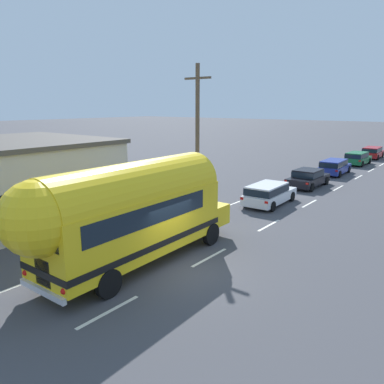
# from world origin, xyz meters

# --- Properties ---
(ground_plane) EXTENTS (300.00, 300.00, 0.00)m
(ground_plane) POSITION_xyz_m (0.00, 0.00, 0.00)
(ground_plane) COLOR #424247
(lane_markings) EXTENTS (4.01, 80.00, 0.01)m
(lane_markings) POSITION_xyz_m (-2.73, 12.97, 0.00)
(lane_markings) COLOR silver
(lane_markings) RESTS_ON ground
(utility_pole) EXTENTS (1.80, 0.24, 8.50)m
(utility_pole) POSITION_xyz_m (-4.75, 6.99, 4.42)
(utility_pole) COLOR brown
(utility_pole) RESTS_ON ground
(painted_bus) EXTENTS (2.76, 10.60, 4.12)m
(painted_bus) POSITION_xyz_m (-1.92, -1.12, 2.31)
(painted_bus) COLOR yellow
(painted_bus) RESTS_ON ground
(car_lead) EXTENTS (2.10, 4.60, 1.37)m
(car_lead) POSITION_xyz_m (-2.00, 10.86, 0.79)
(car_lead) COLOR white
(car_lead) RESTS_ON ground
(car_second) EXTENTS (2.02, 4.65, 1.37)m
(car_second) POSITION_xyz_m (-2.09, 17.79, 0.74)
(car_second) COLOR black
(car_second) RESTS_ON ground
(car_third) EXTENTS (2.04, 4.65, 1.37)m
(car_third) POSITION_xyz_m (-2.17, 24.37, 0.80)
(car_third) COLOR navy
(car_third) RESTS_ON ground
(car_fourth) EXTENTS (1.97, 4.27, 1.37)m
(car_fourth) POSITION_xyz_m (-2.08, 31.68, 0.79)
(car_fourth) COLOR #196633
(car_fourth) RESTS_ON ground
(car_fifth) EXTENTS (2.02, 4.47, 1.37)m
(car_fifth) POSITION_xyz_m (-2.04, 38.09, 0.79)
(car_fifth) COLOR #A5191E
(car_fifth) RESTS_ON ground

